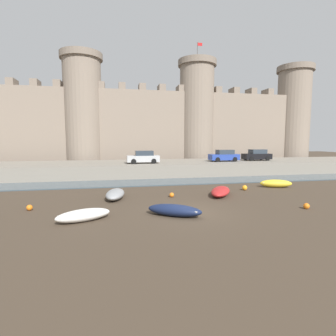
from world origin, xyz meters
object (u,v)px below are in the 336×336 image
at_px(rowboat_midflat_centre, 115,194).
at_px(mooring_buoy_mid_mud, 245,188).
at_px(car_quay_centre_east, 143,157).
at_px(rowboat_foreground_right, 276,183).
at_px(mooring_buoy_near_shore, 306,206).
at_px(rowboat_midflat_left, 221,191).
at_px(rowboat_near_channel_left, 175,210).
at_px(mooring_buoy_near_channel, 172,195).
at_px(car_quay_west, 257,155).
at_px(rowboat_midflat_right, 83,215).
at_px(car_quay_east, 224,156).
at_px(mooring_buoy_off_centre, 29,208).

height_order(rowboat_midflat_centre, mooring_buoy_mid_mud, rowboat_midflat_centre).
bearing_deg(car_quay_centre_east, rowboat_foreground_right, -40.84).
distance_m(rowboat_foreground_right, mooring_buoy_near_shore, 8.32).
height_order(rowboat_midflat_left, rowboat_near_channel_left, rowboat_near_channel_left).
bearing_deg(mooring_buoy_near_channel, car_quay_west, 42.32).
height_order(rowboat_midflat_right, car_quay_centre_east, car_quay_centre_east).
distance_m(mooring_buoy_near_shore, car_quay_east, 19.45).
bearing_deg(rowboat_near_channel_left, mooring_buoy_near_channel, 79.86).
height_order(rowboat_near_channel_left, mooring_buoy_near_channel, rowboat_near_channel_left).
bearing_deg(mooring_buoy_near_shore, mooring_buoy_off_centre, 169.98).
bearing_deg(mooring_buoy_near_channel, rowboat_midflat_left, -0.74).
distance_m(rowboat_midflat_right, car_quay_west, 29.72).
xyz_separation_m(rowboat_near_channel_left, car_quay_east, (11.41, 19.06, 2.10)).
distance_m(mooring_buoy_near_shore, mooring_buoy_off_centre, 18.68).
relative_size(rowboat_foreground_right, mooring_buoy_near_shore, 8.07).
relative_size(mooring_buoy_off_centre, mooring_buoy_near_channel, 1.01).
distance_m(rowboat_midflat_left, car_quay_west, 18.69).
relative_size(rowboat_midflat_left, rowboat_midflat_right, 1.22).
xyz_separation_m(rowboat_foreground_right, car_quay_centre_east, (-12.09, 10.45, 2.08)).
bearing_deg(car_quay_west, rowboat_near_channel_left, -130.45).
bearing_deg(mooring_buoy_mid_mud, car_quay_centre_east, 126.39).
height_order(mooring_buoy_near_shore, car_quay_east, car_quay_east).
relative_size(mooring_buoy_near_shore, car_quay_east, 0.10).
bearing_deg(car_quay_centre_east, mooring_buoy_mid_mud, -53.61).
relative_size(mooring_buoy_mid_mud, car_quay_centre_east, 0.12).
height_order(rowboat_foreground_right, mooring_buoy_near_channel, rowboat_foreground_right).
bearing_deg(car_quay_centre_east, rowboat_midflat_centre, -105.89).
bearing_deg(mooring_buoy_near_channel, rowboat_foreground_right, 12.36).
distance_m(mooring_buoy_mid_mud, car_quay_west, 15.57).
bearing_deg(car_quay_east, rowboat_foreground_right, -86.82).
bearing_deg(mooring_buoy_near_shore, car_quay_west, 68.99).
distance_m(rowboat_midflat_centre, car_quay_east, 20.24).
distance_m(rowboat_foreground_right, car_quay_centre_east, 16.11).
height_order(rowboat_midflat_left, mooring_buoy_near_channel, rowboat_midflat_left).
relative_size(rowboat_midflat_centre, car_quay_centre_east, 0.89).
bearing_deg(rowboat_near_channel_left, mooring_buoy_off_centre, 161.26).
bearing_deg(mooring_buoy_mid_mud, rowboat_midflat_right, -153.44).
distance_m(rowboat_midflat_right, rowboat_midflat_centre, 5.89).
height_order(mooring_buoy_near_channel, car_quay_east, car_quay_east).
xyz_separation_m(rowboat_near_channel_left, rowboat_midflat_centre, (-3.60, 5.65, 0.00)).
relative_size(mooring_buoy_near_channel, car_quay_east, 0.09).
bearing_deg(mooring_buoy_off_centre, rowboat_midflat_left, 8.22).
distance_m(rowboat_midflat_left, mooring_buoy_off_centre, 14.54).
xyz_separation_m(mooring_buoy_mid_mud, car_quay_west, (8.53, 12.83, 2.24)).
xyz_separation_m(rowboat_near_channel_left, mooring_buoy_off_centre, (-9.21, 3.12, -0.19)).
distance_m(rowboat_near_channel_left, car_quay_centre_east, 18.26).
height_order(rowboat_midflat_centre, mooring_buoy_off_centre, rowboat_midflat_centre).
bearing_deg(rowboat_midflat_right, mooring_buoy_near_channel, 39.46).
bearing_deg(rowboat_midflat_right, mooring_buoy_near_shore, -0.65).
relative_size(rowboat_midflat_centre, car_quay_west, 0.89).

